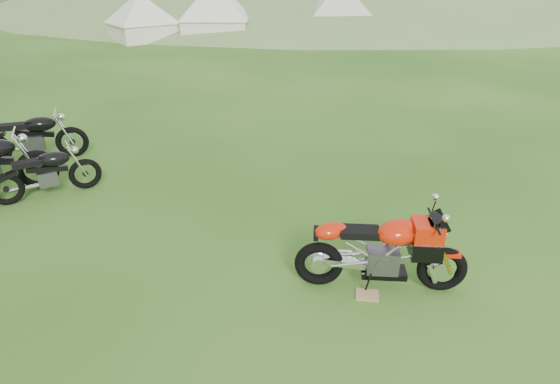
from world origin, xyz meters
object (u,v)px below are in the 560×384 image
object	(u,v)px
vintage_moto_c	(32,136)
tent_left	(141,15)
vintage_moto_d	(45,172)
plywood_board	(367,295)
sport_motorcycle	(382,246)
tent_right	(339,9)
caravan	(347,13)
tent_mid	(216,10)

from	to	relation	value
vintage_moto_c	tent_left	xyz separation A→B (m)	(3.35, 15.98, 0.69)
vintage_moto_d	tent_left	bearing A→B (deg)	69.10
plywood_board	tent_left	xyz separation A→B (m)	(-0.82, 21.91, 1.19)
sport_motorcycle	vintage_moto_c	world-z (taller)	sport_motorcycle
tent_right	vintage_moto_d	bearing A→B (deg)	-112.00
caravan	vintage_moto_c	bearing A→B (deg)	-147.66
vintage_moto_d	tent_right	bearing A→B (deg)	39.53
sport_motorcycle	plywood_board	size ratio (longest dim) A/B	7.22
tent_mid	tent_right	world-z (taller)	tent_mid
plywood_board	caravan	size ratio (longest dim) A/B	0.07
caravan	tent_left	bearing A→B (deg)	165.75
vintage_moto_c	caravan	bearing A→B (deg)	48.22
vintage_moto_d	sport_motorcycle	bearing A→B (deg)	-56.45
vintage_moto_d	tent_right	world-z (taller)	tent_right
vintage_moto_c	vintage_moto_d	xyz separation A→B (m)	(0.38, -1.81, -0.07)
vintage_moto_c	vintage_moto_d	size ratio (longest dim) A/B	1.16
sport_motorcycle	vintage_moto_d	size ratio (longest dim) A/B	1.14
sport_motorcycle	tent_mid	distance (m)	21.52
vintage_moto_d	tent_left	world-z (taller)	tent_left
vintage_moto_c	tent_left	bearing A→B (deg)	79.08
tent_mid	tent_right	distance (m)	6.49
tent_mid	vintage_moto_c	bearing A→B (deg)	-94.36
tent_left	caravan	distance (m)	11.53
vintage_moto_c	caravan	world-z (taller)	caravan
vintage_moto_d	tent_right	size ratio (longest dim) A/B	0.54
vintage_moto_d	tent_mid	world-z (taller)	tent_mid
sport_motorcycle	plywood_board	world-z (taller)	sport_motorcycle
sport_motorcycle	tent_right	size ratio (longest dim) A/B	0.61
tent_left	tent_right	world-z (taller)	tent_right
vintage_moto_c	caravan	xyz separation A→B (m)	(14.88, 16.12, 0.45)
caravan	tent_right	bearing A→B (deg)	-143.04
sport_motorcycle	tent_mid	bearing A→B (deg)	106.35
vintage_moto_c	tent_right	world-z (taller)	tent_right
vintage_moto_d	tent_left	size ratio (longest dim) A/B	0.61
vintage_moto_d	tent_left	xyz separation A→B (m)	(2.97, 17.79, 0.76)
vintage_moto_c	tent_mid	world-z (taller)	tent_mid
vintage_moto_c	tent_mid	distance (m)	17.09
vintage_moto_d	caravan	world-z (taller)	caravan
sport_motorcycle	caravan	distance (m)	24.32
vintage_moto_c	tent_left	world-z (taller)	tent_left
plywood_board	tent_mid	xyz separation A→B (m)	(2.91, 21.45, 1.38)
sport_motorcycle	tent_mid	size ratio (longest dim) A/B	0.61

